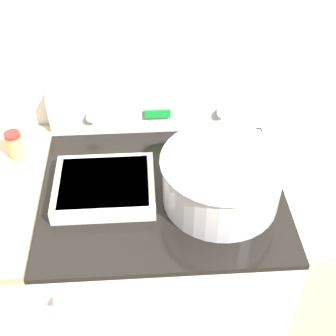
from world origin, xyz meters
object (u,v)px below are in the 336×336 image
ladle (275,169)px  spice_jar_red_cap (15,145)px  mixing_bowl (222,177)px  casserole_dish (105,186)px

ladle → spice_jar_red_cap: (-0.84, 0.14, 0.03)m
mixing_bowl → spice_jar_red_cap: size_ratio=3.87×
casserole_dish → ladle: ladle is taller
casserole_dish → spice_jar_red_cap: (-0.30, 0.18, 0.03)m
mixing_bowl → ladle: mixing_bowl is taller
casserole_dish → ladle: size_ratio=1.09×
ladle → spice_jar_red_cap: 0.85m
mixing_bowl → ladle: 0.22m
ladle → spice_jar_red_cap: bearing=170.6°
ladle → spice_jar_red_cap: size_ratio=2.96×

